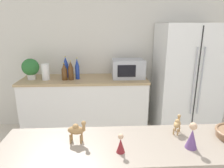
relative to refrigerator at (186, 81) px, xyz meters
The scene contains 14 objects.
wall_back 1.21m from the refrigerator, 159.47° to the left, with size 8.00×0.06×2.55m.
back_counter 1.60m from the refrigerator, behind, with size 1.90×0.63×0.89m.
refrigerator is the anchor object (origin of this frame).
potted_plant 2.34m from the refrigerator, behind, with size 0.25×0.25×0.31m.
paper_towel_roll 2.12m from the refrigerator, behind, with size 0.11×0.11×0.24m.
microwave 0.91m from the refrigerator, behind, with size 0.48×0.37×0.28m.
back_bottle_0 1.84m from the refrigerator, behind, with size 0.08×0.08×0.25m.
back_bottle_1 1.66m from the refrigerator, behind, with size 0.06×0.06×0.32m.
back_bottle_2 1.86m from the refrigerator, behind, with size 0.08×0.08×0.32m.
back_bottle_3 1.75m from the refrigerator, behind, with size 0.08×0.08×0.29m.
camel_figurine 2.31m from the refrigerator, 128.74° to the right, with size 0.12×0.07×0.15m.
camel_figurine_second 1.90m from the refrigerator, 114.61° to the right, with size 0.08×0.09×0.12m.
wise_man_figurine_crimson 2.05m from the refrigerator, 112.02° to the right, with size 0.07×0.07×0.16m.
wise_man_figurine_purple 2.26m from the refrigerator, 121.72° to the right, with size 0.05×0.05×0.12m.
Camera 1 is at (-0.22, -0.56, 1.65)m, focal length 32.00 mm.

